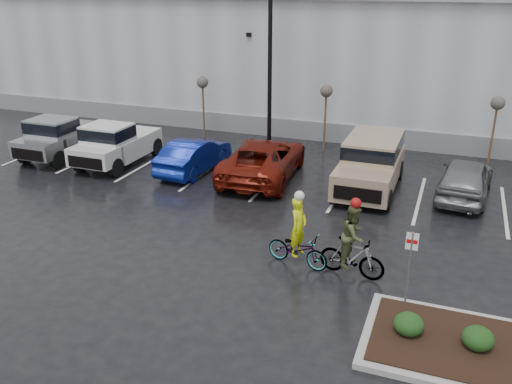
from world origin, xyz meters
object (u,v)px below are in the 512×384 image
at_px(lamppost, 270,30).
at_px(sapling_west, 203,86).
at_px(car_blue, 194,155).
at_px(sapling_mid, 326,95).
at_px(suv_tan, 370,165).
at_px(sapling_east, 497,107).
at_px(car_grey, 465,178).
at_px(fire_lane_sign, 410,261).
at_px(pickup_white, 120,141).
at_px(car_red, 263,159).
at_px(cyclist_hivis, 298,243).
at_px(pickup_silver, 66,135).
at_px(cyclist_olive, 353,248).

xyz_separation_m(lamppost, sapling_west, (-4.00, 1.00, -2.96)).
bearing_deg(lamppost, car_blue, -116.52).
relative_size(sapling_mid, suv_tan, 0.63).
relative_size(sapling_east, car_grey, 0.71).
relative_size(fire_lane_sign, car_blue, 0.50).
bearing_deg(pickup_white, sapling_mid, 31.75).
relative_size(sapling_west, sapling_east, 1.00).
bearing_deg(sapling_east, fire_lane_sign, -99.75).
relative_size(car_red, cyclist_hivis, 2.52).
bearing_deg(car_blue, suv_tan, -174.41).
relative_size(sapling_mid, cyclist_hivis, 1.37).
height_order(lamppost, car_blue, lamppost).
distance_m(sapling_mid, suv_tan, 5.81).
distance_m(sapling_east, car_red, 10.31).
xyz_separation_m(pickup_silver, car_grey, (17.81, 0.94, -0.21)).
xyz_separation_m(pickup_white, car_red, (6.79, 0.35, -0.16)).
relative_size(fire_lane_sign, cyclist_olive, 0.93).
distance_m(pickup_white, cyclist_olive, 13.55).
bearing_deg(fire_lane_sign, sapling_west, 132.67).
distance_m(sapling_mid, cyclist_olive, 12.27).
distance_m(pickup_white, car_grey, 14.81).
bearing_deg(fire_lane_sign, car_red, 129.95).
xyz_separation_m(lamppost, sapling_mid, (2.50, 1.00, -2.96)).
relative_size(sapling_west, cyclist_hivis, 1.37).
xyz_separation_m(lamppost, sapling_east, (10.00, 1.00, -2.96)).
xyz_separation_m(pickup_white, car_grey, (14.77, 0.97, -0.21)).
distance_m(pickup_white, car_blue, 3.71).
relative_size(lamppost, suv_tan, 1.81).
bearing_deg(sapling_east, suv_tan, -133.90).
bearing_deg(pickup_silver, cyclist_olive, -23.49).
relative_size(lamppost, cyclist_olive, 3.89).
xyz_separation_m(car_red, cyclist_olive, (5.12, -6.81, 0.04)).
bearing_deg(pickup_white, sapling_west, 71.22).
bearing_deg(cyclist_hivis, fire_lane_sign, -100.19).
xyz_separation_m(lamppost, car_blue, (-2.03, -4.07, -4.96)).
bearing_deg(sapling_east, cyclist_hivis, -115.25).
xyz_separation_m(sapling_mid, car_blue, (-4.53, -5.07, -2.01)).
bearing_deg(car_grey, car_red, 9.99).
xyz_separation_m(fire_lane_sign, cyclist_olive, (-1.62, 1.25, -0.54)).
bearing_deg(car_grey, cyclist_hivis, 64.33).
relative_size(fire_lane_sign, pickup_white, 0.42).
bearing_deg(cyclist_olive, sapling_east, -10.95).
xyz_separation_m(sapling_east, car_grey, (-0.96, -4.12, -1.96)).
distance_m(fire_lane_sign, car_blue, 12.53).
distance_m(sapling_mid, pickup_silver, 12.47).
xyz_separation_m(lamppost, cyclist_olive, (6.18, -10.56, -4.82)).
distance_m(pickup_silver, car_red, 9.83).
height_order(lamppost, fire_lane_sign, lamppost).
distance_m(car_blue, cyclist_hivis, 9.22).
distance_m(pickup_silver, car_blue, 6.74).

